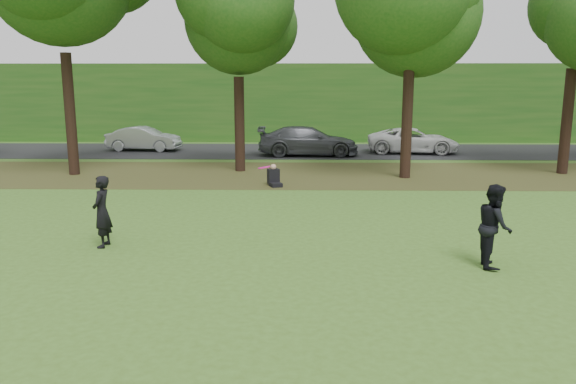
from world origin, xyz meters
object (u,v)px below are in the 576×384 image
object	(u,v)px
player_right	(494,226)
player_left	(102,212)
seated_person	(274,178)
frisbee	(264,167)

from	to	relation	value
player_right	player_left	bearing A→B (deg)	89.95
player_left	player_right	xyz separation A→B (m)	(8.94, -1.27, 0.04)
player_left	player_right	distance (m)	9.03
player_left	seated_person	bearing A→B (deg)	156.59
player_right	frisbee	distance (m)	5.12
player_left	frisbee	size ratio (longest dim) A/B	4.72
player_right	frisbee	bearing A→B (deg)	93.66
player_left	player_right	world-z (taller)	player_right
frisbee	seated_person	xyz separation A→B (m)	(-0.20, 8.94, -1.79)
player_left	player_right	bearing A→B (deg)	83.64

